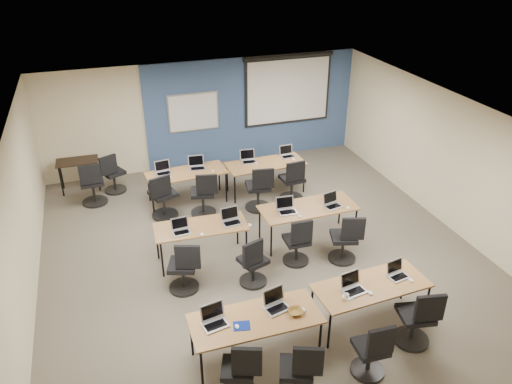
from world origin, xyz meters
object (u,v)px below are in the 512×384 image
object	(u,v)px
task_chair_10	(259,192)
laptop_7	(332,203)
task_chair_0	(240,374)
task_chair_5	(253,265)
laptop_8	(163,170)
task_chair_9	(204,197)
task_chair_4	(184,271)
laptop_11	(287,154)
training_table_mid_right	(308,209)
task_chair_11	(293,183)
task_chair_2	(372,353)
laptop_9	(197,165)
laptop_1	(276,303)
spare_chair_b	(93,187)
laptop_10	(248,159)
laptop_2	(353,286)
laptop_5	(231,219)
task_chair_7	(345,242)
task_chair_1	(299,374)
task_chair_3	(417,321)
training_table_front_right	(371,287)
laptop_4	(181,229)
whiteboard	(193,112)
projector_screen	(288,86)
laptop_3	(397,272)
utility_table	(77,164)
training_table_front_left	(256,320)
task_chair_6	(298,245)
training_table_back_left	(186,174)
spare_chair_a	(113,176)
training_table_mid_left	(201,228)
task_chair_8	(163,199)
training_table_back_right	(266,165)

from	to	relation	value
task_chair_10	laptop_7	bearing A→B (deg)	-48.91
task_chair_0	laptop_7	bearing A→B (deg)	68.53
task_chair_5	laptop_8	world-z (taller)	laptop_8
task_chair_9	task_chair_10	distance (m)	1.20
task_chair_4	laptop_11	world-z (taller)	task_chair_4
training_table_mid_right	task_chair_11	world-z (taller)	task_chair_11
task_chair_2	laptop_9	world-z (taller)	laptop_9
laptop_1	task_chair_10	bearing A→B (deg)	61.12
spare_chair_b	laptop_10	bearing A→B (deg)	-8.69
laptop_2	laptop_9	bearing A→B (deg)	94.69
task_chair_11	spare_chair_b	distance (m)	4.44
laptop_1	laptop_5	world-z (taller)	laptop_5
laptop_10	task_chair_11	distance (m)	1.18
laptop_5	task_chair_7	size ratio (longest dim) A/B	0.35
task_chair_1	task_chair_3	xyz separation A→B (m)	(2.02, 0.33, 0.02)
task_chair_0	laptop_2	size ratio (longest dim) A/B	2.82
training_table_front_right	laptop_1	distance (m)	1.55
training_table_front_right	task_chair_11	world-z (taller)	task_chair_11
laptop_4	laptop_9	distance (m)	2.64
task_chair_5	task_chair_0	bearing A→B (deg)	-130.46
whiteboard	task_chair_10	xyz separation A→B (m)	(0.81, -2.66, -1.02)
task_chair_3	spare_chair_b	distance (m)	7.32
projector_screen	task_chair_1	bearing A→B (deg)	-110.54
task_chair_2	laptop_3	world-z (taller)	laptop_3
laptop_9	utility_table	bearing A→B (deg)	161.22
task_chair_7	task_chair_9	distance (m)	3.22
laptop_7	task_chair_9	world-z (taller)	task_chair_9
laptop_8	training_table_front_right	bearing A→B (deg)	-72.09
task_chair_0	task_chair_3	xyz separation A→B (m)	(2.73, 0.09, 0.02)
laptop_3	task_chair_7	size ratio (longest dim) A/B	0.30
task_chair_2	task_chair_10	distance (m)	4.84
laptop_2	task_chair_5	world-z (taller)	laptop_2
whiteboard	training_table_front_left	world-z (taller)	whiteboard
laptop_4	laptop_5	size ratio (longest dim) A/B	0.90
task_chair_2	task_chair_9	distance (m)	5.12
laptop_4	task_chair_6	bearing A→B (deg)	-20.39
training_table_front_left	training_table_back_left	size ratio (longest dim) A/B	1.04
task_chair_1	task_chair_2	distance (m)	1.09
task_chair_6	spare_chair_a	xyz separation A→B (m)	(-2.97, 3.94, 0.01)
task_chair_2	task_chair_5	world-z (taller)	task_chair_5
laptop_5	laptop_8	world-z (taller)	laptop_5
training_table_back_left	laptop_8	distance (m)	0.51
training_table_mid_left	laptop_1	xyz separation A→B (m)	(0.52, -2.46, 0.11)
task_chair_1	laptop_7	bearing A→B (deg)	79.71
laptop_7	task_chair_8	size ratio (longest dim) A/B	0.32
training_table_back_right	task_chair_7	size ratio (longest dim) A/B	1.80
training_table_back_left	laptop_7	world-z (taller)	laptop_7
task_chair_4	spare_chair_b	bearing A→B (deg)	129.55
whiteboard	task_chair_3	bearing A→B (deg)	-76.65
training_table_back_left	task_chair_6	size ratio (longest dim) A/B	1.81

